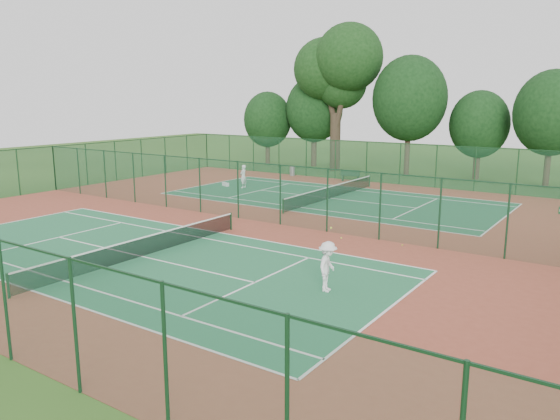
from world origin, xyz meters
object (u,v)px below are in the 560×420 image
object	(u,v)px
big_tree	(338,68)
kit_bag	(226,184)
player_far	(243,176)
bench	(350,175)
player_near	(328,267)
trash_bin	(292,171)

from	to	relation	value
big_tree	kit_bag	bearing A→B (deg)	-101.09
player_far	big_tree	distance (m)	16.82
bench	player_far	bearing A→B (deg)	-141.82
bench	big_tree	distance (m)	12.24
big_tree	player_near	bearing A→B (deg)	-62.26
player_near	big_tree	distance (m)	36.73
big_tree	trash_bin	bearing A→B (deg)	-104.75
player_near	bench	bearing A→B (deg)	12.67
trash_bin	player_far	bearing A→B (deg)	-85.96
bench	big_tree	xyz separation A→B (m)	(-4.65, 6.09, 9.54)
player_far	big_tree	size ratio (longest dim) A/B	0.13
player_near	trash_bin	world-z (taller)	player_near
trash_bin	bench	world-z (taller)	bench
bench	player_near	bearing A→B (deg)	-81.65
bench	big_tree	world-z (taller)	big_tree
kit_bag	bench	bearing A→B (deg)	69.15
player_far	kit_bag	world-z (taller)	player_far
player_near	trash_bin	distance (m)	31.40
trash_bin	player_near	bearing A→B (deg)	-54.78
kit_bag	big_tree	distance (m)	17.53
player_far	bench	xyz separation A→B (m)	(5.61, 8.00, -0.41)
player_far	kit_bag	xyz separation A→B (m)	(-1.82, -0.08, -0.80)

